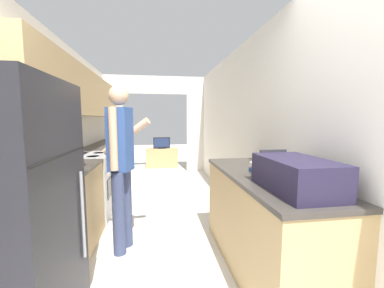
# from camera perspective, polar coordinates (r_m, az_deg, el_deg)

# --- Properties ---
(wall_left) EXTENTS (0.38, 7.74, 2.50)m
(wall_left) POSITION_cam_1_polar(r_m,az_deg,el_deg) (3.59, -28.83, 6.57)
(wall_left) COLOR white
(wall_left) RESTS_ON ground_plane
(wall_right) EXTENTS (0.06, 7.74, 2.50)m
(wall_right) POSITION_cam_1_polar(r_m,az_deg,el_deg) (3.19, 15.15, 3.00)
(wall_right) COLOR white
(wall_right) RESTS_ON ground_plane
(wall_far_with_doorway) EXTENTS (2.94, 0.06, 2.50)m
(wall_far_with_doorway) POSITION_cam_1_polar(r_m,az_deg,el_deg) (6.21, -8.83, 6.32)
(wall_far_with_doorway) COLOR white
(wall_far_with_doorway) RESTS_ON ground_plane
(counter_left) EXTENTS (0.62, 4.07, 0.91)m
(counter_left) POSITION_cam_1_polar(r_m,az_deg,el_deg) (4.33, -21.66, -7.04)
(counter_left) COLOR tan
(counter_left) RESTS_ON ground_plane
(counter_right) EXTENTS (0.62, 1.75, 0.91)m
(counter_right) POSITION_cam_1_polar(r_m,az_deg,el_deg) (2.39, 16.57, -17.72)
(counter_right) COLOR tan
(counter_right) RESTS_ON ground_plane
(refrigerator) EXTENTS (0.74, 0.83, 1.66)m
(refrigerator) POSITION_cam_1_polar(r_m,az_deg,el_deg) (1.88, -38.70, -13.36)
(refrigerator) COLOR black
(refrigerator) RESTS_ON ground_plane
(range_oven) EXTENTS (0.66, 0.76, 1.05)m
(range_oven) POSITION_cam_1_polar(r_m,az_deg,el_deg) (3.71, -23.84, -9.25)
(range_oven) COLOR #B7B7BC
(range_oven) RESTS_ON ground_plane
(person) EXTENTS (0.55, 0.45, 1.75)m
(person) POSITION_cam_1_polar(r_m,az_deg,el_deg) (2.58, -16.86, -4.53)
(person) COLOR #384266
(person) RESTS_ON ground_plane
(suitcase) EXTENTS (0.38, 0.66, 0.25)m
(suitcase) POSITION_cam_1_polar(r_m,az_deg,el_deg) (1.80, 23.79, -6.78)
(suitcase) COLOR #231E38
(suitcase) RESTS_ON counter_right
(book_stack) EXTENTS (0.24, 0.30, 0.09)m
(book_stack) POSITION_cam_1_polar(r_m,az_deg,el_deg) (2.26, 17.44, -5.74)
(book_stack) COLOR #2D4C99
(book_stack) RESTS_ON counter_right
(tv_cabinet) EXTENTS (0.91, 0.42, 0.55)m
(tv_cabinet) POSITION_cam_1_polar(r_m,az_deg,el_deg) (6.95, -7.32, -3.32)
(tv_cabinet) COLOR tan
(tv_cabinet) RESTS_ON ground_plane
(television) EXTENTS (0.48, 0.16, 0.33)m
(television) POSITION_cam_1_polar(r_m,az_deg,el_deg) (6.85, -7.36, 0.22)
(television) COLOR black
(television) RESTS_ON tv_cabinet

